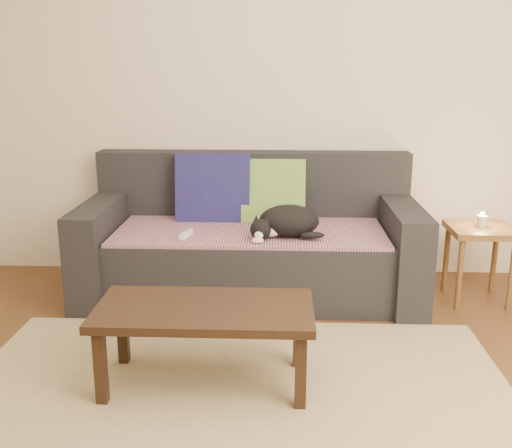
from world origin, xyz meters
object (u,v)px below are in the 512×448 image
Objects in this scene: sofa at (251,245)px; wii_remote_a at (186,234)px; side_table at (480,240)px; coffee_table at (205,316)px; cat at (287,222)px; wii_remote_b at (260,229)px.

sofa reaches higher than wii_remote_a.
side_table is at bearing -4.25° from sofa.
coffee_table is at bearing -144.68° from side_table.
cat is 0.92× the size of side_table.
cat is at bearing -109.81° from wii_remote_b.
wii_remote_a is at bearing 120.37° from wii_remote_b.
wii_remote_b is (0.44, 0.14, 0.00)m from wii_remote_a.
sofa is 4.78× the size of cat.
wii_remote_a is 0.97m from coffee_table.
cat is at bearing -46.31° from sofa.
sofa is 14.00× the size of wii_remote_a.
cat is 0.21m from wii_remote_b.
cat is 2.93× the size of wii_remote_b.
sofa is 0.48m from wii_remote_a.
wii_remote_b is (0.06, -0.13, 0.15)m from sofa.
wii_remote_a is at bearing 103.70° from coffee_table.
side_table is (1.19, 0.13, -0.14)m from cat.
wii_remote_a is (-0.60, -0.03, -0.08)m from cat.
wii_remote_b is 1.10m from coffee_table.
cat is 1.20m from side_table.
side_table is at bearing 10.51° from cat.
sofa is 1.42m from side_table.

